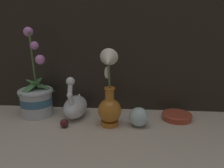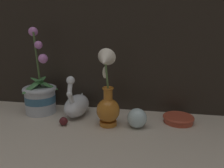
{
  "view_description": "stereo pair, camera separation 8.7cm",
  "coord_description": "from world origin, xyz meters",
  "px_view_note": "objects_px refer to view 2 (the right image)",
  "views": [
    {
      "loc": [
        0.11,
        -0.72,
        0.36
      ],
      "look_at": [
        0.03,
        0.12,
        0.15
      ],
      "focal_mm": 35.0,
      "sensor_mm": 36.0,
      "label": 1
    },
    {
      "loc": [
        0.19,
        -0.71,
        0.36
      ],
      "look_at": [
        0.03,
        0.12,
        0.15
      ],
      "focal_mm": 35.0,
      "sensor_mm": 36.0,
      "label": 2
    }
  ],
  "objects_px": {
    "orchid_potted_plant": "(40,95)",
    "amber_dish": "(178,118)",
    "glass_sphere": "(137,118)",
    "blue_vase": "(108,100)",
    "swan_figurine": "(77,104)"
  },
  "relations": [
    {
      "from": "orchid_potted_plant",
      "to": "amber_dish",
      "type": "distance_m",
      "value": 0.6
    },
    {
      "from": "glass_sphere",
      "to": "amber_dish",
      "type": "height_order",
      "value": "glass_sphere"
    },
    {
      "from": "blue_vase",
      "to": "amber_dish",
      "type": "xyz_separation_m",
      "value": [
        0.27,
        0.09,
        -0.09
      ]
    },
    {
      "from": "orchid_potted_plant",
      "to": "swan_figurine",
      "type": "xyz_separation_m",
      "value": [
        0.17,
        -0.0,
        -0.03
      ]
    },
    {
      "from": "swan_figurine",
      "to": "glass_sphere",
      "type": "distance_m",
      "value": 0.28
    },
    {
      "from": "blue_vase",
      "to": "amber_dish",
      "type": "height_order",
      "value": "blue_vase"
    },
    {
      "from": "blue_vase",
      "to": "amber_dish",
      "type": "bearing_deg",
      "value": 17.93
    },
    {
      "from": "swan_figurine",
      "to": "blue_vase",
      "type": "distance_m",
      "value": 0.18
    },
    {
      "from": "glass_sphere",
      "to": "amber_dish",
      "type": "bearing_deg",
      "value": 25.91
    },
    {
      "from": "swan_figurine",
      "to": "blue_vase",
      "type": "xyz_separation_m",
      "value": [
        0.15,
        -0.08,
        0.05
      ]
    },
    {
      "from": "amber_dish",
      "to": "blue_vase",
      "type": "bearing_deg",
      "value": -162.07
    },
    {
      "from": "blue_vase",
      "to": "glass_sphere",
      "type": "height_order",
      "value": "blue_vase"
    },
    {
      "from": "orchid_potted_plant",
      "to": "glass_sphere",
      "type": "relative_size",
      "value": 5.0
    },
    {
      "from": "swan_figurine",
      "to": "amber_dish",
      "type": "bearing_deg",
      "value": 0.79
    },
    {
      "from": "orchid_potted_plant",
      "to": "blue_vase",
      "type": "relative_size",
      "value": 1.24
    }
  ]
}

